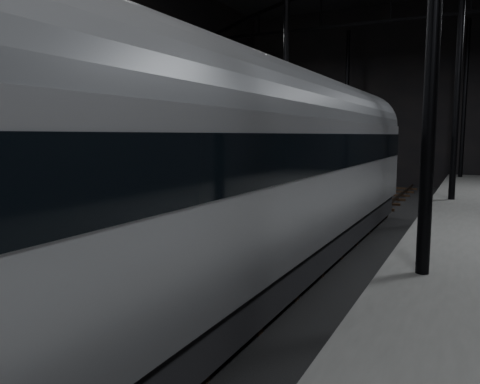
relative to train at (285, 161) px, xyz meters
The scene contains 6 objects.
ground 3.49m from the train, 89.99° to the left, with size 44.00×44.00×0.00m, color black.
platform_left 8.10m from the train, 166.98° to the left, with size 9.00×43.80×1.00m, color #565653.
tactile_strip 4.20m from the train, 151.91° to the left, with size 0.50×43.80×0.01m, color olive.
track 3.43m from the train, 89.99° to the left, with size 2.40×43.00×0.24m.
train is the anchor object (origin of this frame).
woman 4.50m from the train, behind, with size 0.62×0.41×1.69m, color #9F7761.
Camera 1 is at (4.62, -13.67, 3.72)m, focal length 35.00 mm.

